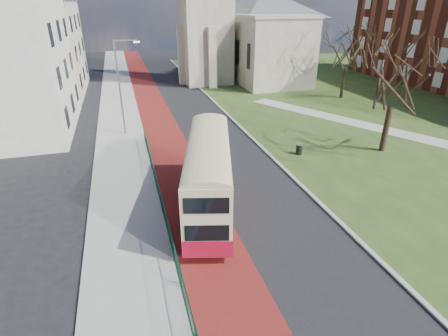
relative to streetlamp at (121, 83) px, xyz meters
name	(u,v)px	position (x,y,z in m)	size (l,w,h in m)	color
ground	(233,245)	(4.35, -18.00, -4.59)	(160.00, 160.00, 0.00)	black
road_carriageway	(187,122)	(5.85, 2.00, -4.59)	(9.00, 120.00, 0.01)	black
bus_lane	(160,124)	(3.15, 2.00, -4.59)	(3.40, 120.00, 0.01)	#591414
pavement_west	(119,127)	(-0.65, 2.00, -4.53)	(4.00, 120.00, 0.12)	gray
kerb_west	(141,125)	(1.35, 2.00, -4.53)	(0.25, 120.00, 0.13)	#999993
kerb_east	(225,112)	(10.45, 4.00, -4.53)	(0.25, 80.00, 0.13)	#999993
grass_green	(380,100)	(30.35, 4.00, -4.57)	(40.00, 80.00, 0.04)	#274318
footpath	(414,137)	(24.35, -8.00, -4.54)	(2.20, 36.00, 0.03)	#9E998C
pedestrian_railing	(162,204)	(1.40, -14.00, -4.04)	(0.07, 24.00, 1.12)	#0E3E2A
street_block_near	(1,58)	(-9.65, 4.00, 1.92)	(10.30, 14.30, 13.00)	beige
street_block_far	(37,47)	(-9.65, 20.00, 1.17)	(10.30, 16.30, 11.50)	beige
streetlamp	(121,83)	(0.00, 0.00, 0.00)	(2.13, 0.18, 8.00)	gray
bus	(209,172)	(4.07, -14.37, -2.26)	(4.75, 10.04, 4.09)	maroon
winter_tree_near	(399,69)	(19.50, -9.84, 1.88)	(6.62, 6.62, 9.29)	#302218
winter_tree_far	(349,43)	(26.31, 6.29, 1.87)	(6.64, 6.64, 9.27)	black
litter_bin	(299,149)	(12.73, -8.67, -4.13)	(0.62, 0.62, 0.85)	black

